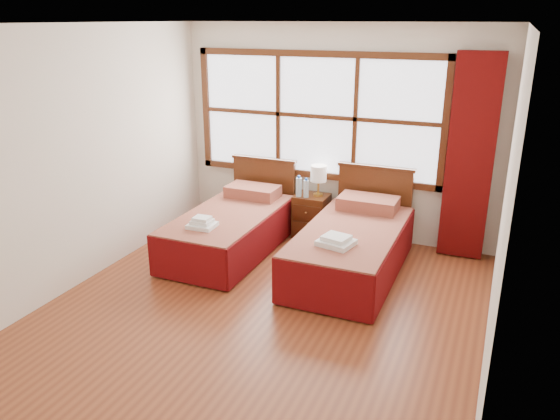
% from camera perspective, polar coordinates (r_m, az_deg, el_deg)
% --- Properties ---
extents(floor, '(4.50, 4.50, 0.00)m').
position_cam_1_polar(floor, '(5.28, -2.07, -10.60)').
color(floor, brown).
rests_on(floor, ground).
extents(ceiling, '(4.50, 4.50, 0.00)m').
position_cam_1_polar(ceiling, '(4.57, -2.49, 18.92)').
color(ceiling, white).
rests_on(ceiling, wall_back).
extents(wall_back, '(4.00, 0.00, 4.00)m').
position_cam_1_polar(wall_back, '(6.80, 5.87, 7.98)').
color(wall_back, silver).
rests_on(wall_back, floor).
extents(wall_left, '(0.00, 4.50, 4.50)m').
position_cam_1_polar(wall_left, '(5.87, -20.30, 5.03)').
color(wall_left, silver).
rests_on(wall_left, floor).
extents(wall_right, '(0.00, 4.50, 4.50)m').
position_cam_1_polar(wall_right, '(4.34, 22.39, -0.06)').
color(wall_right, silver).
rests_on(wall_right, floor).
extents(window, '(3.16, 0.06, 1.56)m').
position_cam_1_polar(window, '(6.81, 3.80, 9.76)').
color(window, white).
rests_on(window, wall_back).
extents(curtain, '(0.50, 0.16, 2.30)m').
position_cam_1_polar(curtain, '(6.42, 19.25, 5.11)').
color(curtain, '#5C0909').
rests_on(curtain, wall_back).
extents(bed_left, '(0.96, 1.98, 0.93)m').
position_cam_1_polar(bed_left, '(6.50, -5.09, -1.90)').
color(bed_left, '#431F0E').
rests_on(bed_left, floor).
extents(bed_right, '(1.00, 2.02, 0.97)m').
position_cam_1_polar(bed_right, '(5.99, 7.56, -3.78)').
color(bed_right, '#431F0E').
rests_on(bed_right, floor).
extents(nightstand, '(0.41, 0.41, 0.55)m').
position_cam_1_polar(nightstand, '(6.91, 3.29, -0.62)').
color(nightstand, '#4C2510').
rests_on(nightstand, floor).
extents(towels_left, '(0.29, 0.26, 0.12)m').
position_cam_1_polar(towels_left, '(5.96, -8.14, -1.37)').
color(towels_left, white).
rests_on(towels_left, bed_left).
extents(towels_right, '(0.39, 0.35, 0.10)m').
position_cam_1_polar(towels_right, '(5.42, 5.89, -3.24)').
color(towels_right, white).
rests_on(towels_right, bed_right).
extents(lamp, '(0.20, 0.20, 0.39)m').
position_cam_1_polar(lamp, '(6.75, 4.05, 3.73)').
color(lamp, gold).
rests_on(lamp, nightstand).
extents(bottle_near, '(0.07, 0.07, 0.27)m').
position_cam_1_polar(bottle_near, '(6.75, 1.98, 2.43)').
color(bottle_near, silver).
rests_on(bottle_near, nightstand).
extents(bottle_far, '(0.06, 0.06, 0.24)m').
position_cam_1_polar(bottle_far, '(6.72, 2.75, 2.26)').
color(bottle_far, silver).
rests_on(bottle_far, nightstand).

